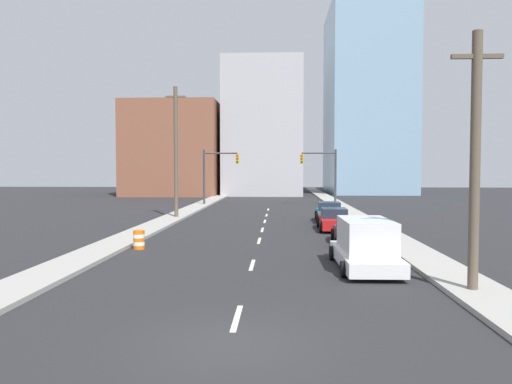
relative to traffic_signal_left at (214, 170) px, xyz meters
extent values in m
plane|color=#262628|center=(6.10, -43.47, -3.97)|extent=(200.00, 200.00, 0.00)
cube|color=#9E9B93|center=(-1.38, 4.90, -3.88)|extent=(2.03, 96.74, 0.18)
cube|color=#9E9B93|center=(13.59, 4.90, -3.88)|extent=(2.03, 96.74, 0.18)
cube|color=beige|center=(6.10, -41.47, -3.96)|extent=(0.16, 2.40, 0.01)
cube|color=beige|center=(6.10, -34.05, -3.96)|extent=(0.16, 2.40, 0.01)
cube|color=beige|center=(6.10, -26.98, -3.96)|extent=(0.16, 2.40, 0.01)
cube|color=beige|center=(6.10, -21.95, -3.96)|extent=(0.16, 2.40, 0.01)
cube|color=beige|center=(6.10, -16.59, -3.96)|extent=(0.16, 2.40, 0.01)
cube|color=beige|center=(6.10, -11.47, -3.96)|extent=(0.16, 2.40, 0.01)
cube|color=beige|center=(6.10, -5.34, -3.96)|extent=(0.16, 2.40, 0.01)
cube|color=brown|center=(-9.06, 23.30, 3.09)|extent=(14.00, 16.00, 14.10)
cube|color=#A8A8AD|center=(4.60, 27.30, 6.37)|extent=(12.00, 20.00, 20.67)
cube|color=#7A9EB7|center=(21.97, 31.30, 11.55)|extent=(13.00, 20.00, 31.04)
cylinder|color=#38383D|center=(-1.11, 0.00, -0.89)|extent=(0.24, 0.24, 6.16)
cylinder|color=#38383D|center=(0.74, 0.00, 1.79)|extent=(3.69, 0.16, 0.16)
cube|color=#B79319|center=(2.58, 0.00, 1.16)|extent=(0.34, 0.32, 1.10)
cylinder|color=red|center=(2.58, -0.17, 1.50)|extent=(0.22, 0.04, 0.22)
cylinder|color=#593F0C|center=(2.58, -0.17, 1.16)|extent=(0.22, 0.04, 0.22)
cylinder|color=#0C3F14|center=(2.58, -0.17, 0.82)|extent=(0.22, 0.04, 0.22)
cylinder|color=#38383D|center=(13.31, 0.00, -0.89)|extent=(0.24, 0.24, 6.16)
cylinder|color=#38383D|center=(11.46, 0.00, 1.79)|extent=(3.69, 0.16, 0.16)
cube|color=#B79319|center=(9.62, 0.00, 1.16)|extent=(0.34, 0.32, 1.10)
cylinder|color=red|center=(9.62, -0.17, 1.50)|extent=(0.22, 0.04, 0.22)
cylinder|color=#593F0C|center=(9.62, -0.17, 1.16)|extent=(0.22, 0.04, 0.22)
cylinder|color=#0C3F14|center=(9.62, -0.17, 0.82)|extent=(0.22, 0.04, 0.22)
cylinder|color=brown|center=(13.40, -38.61, 0.19)|extent=(0.32, 0.32, 8.32)
cube|color=brown|center=(13.40, -38.61, 3.55)|extent=(1.60, 0.14, 0.14)
cylinder|color=brown|center=(-1.09, -14.93, 1.33)|extent=(0.32, 0.32, 10.59)
cube|color=brown|center=(-1.09, -14.93, 5.83)|extent=(1.60, 0.14, 0.14)
cylinder|color=orange|center=(0.22, -30.20, -3.87)|extent=(0.56, 0.56, 0.19)
cylinder|color=white|center=(0.22, -30.20, -3.68)|extent=(0.56, 0.56, 0.19)
cylinder|color=orange|center=(0.22, -30.20, -3.49)|extent=(0.56, 0.56, 0.19)
cylinder|color=white|center=(0.22, -30.20, -3.30)|extent=(0.56, 0.56, 0.19)
cylinder|color=orange|center=(0.22, -30.20, -3.11)|extent=(0.56, 0.56, 0.19)
cube|color=silver|center=(10.67, -34.49, -3.53)|extent=(2.20, 5.77, 0.54)
cube|color=silver|center=(10.68, -34.77, -2.61)|extent=(1.91, 3.59, 1.31)
cylinder|color=black|center=(9.56, -32.73, -3.66)|extent=(0.23, 0.62, 0.61)
cylinder|color=black|center=(11.73, -32.69, -3.66)|extent=(0.23, 0.62, 0.61)
cylinder|color=black|center=(9.61, -36.28, -3.66)|extent=(0.23, 0.62, 0.61)
cylinder|color=black|center=(11.79, -36.25, -3.66)|extent=(0.23, 0.62, 0.61)
cube|color=maroon|center=(11.18, -27.82, -3.47)|extent=(2.02, 4.29, 0.64)
cube|color=#1E2838|center=(11.18, -27.82, -2.86)|extent=(1.71, 1.96, 0.59)
cylinder|color=black|center=(10.26, -26.47, -3.65)|extent=(0.24, 0.65, 0.64)
cylinder|color=black|center=(12.19, -26.54, -3.65)|extent=(0.24, 0.65, 0.64)
cylinder|color=black|center=(10.16, -29.09, -3.65)|extent=(0.24, 0.65, 0.64)
cylinder|color=black|center=(12.10, -29.16, -3.65)|extent=(0.24, 0.65, 0.64)
cube|color=red|center=(10.82, -21.81, -3.45)|extent=(1.89, 4.58, 0.64)
cube|color=#1E2838|center=(10.82, -21.81, -2.83)|extent=(1.63, 2.08, 0.61)
cylinder|color=black|center=(9.91, -20.39, -3.62)|extent=(0.23, 0.70, 0.70)
cylinder|color=black|center=(11.78, -20.42, -3.62)|extent=(0.23, 0.70, 0.70)
cylinder|color=black|center=(9.86, -23.21, -3.62)|extent=(0.23, 0.70, 0.70)
cylinder|color=black|center=(11.73, -23.24, -3.62)|extent=(0.23, 0.70, 0.70)
cube|color=#196B75|center=(11.03, -16.49, -3.44)|extent=(2.02, 4.56, 0.67)
cube|color=#1E2838|center=(11.03, -16.49, -2.79)|extent=(1.69, 2.09, 0.63)
cylinder|color=black|center=(10.14, -15.05, -3.61)|extent=(0.25, 0.71, 0.70)
cylinder|color=black|center=(12.03, -15.14, -3.61)|extent=(0.25, 0.71, 0.70)
cylinder|color=black|center=(10.02, -17.83, -3.61)|extent=(0.25, 0.71, 0.70)
cylinder|color=black|center=(11.91, -17.92, -3.61)|extent=(0.25, 0.71, 0.70)
camera|label=1|loc=(7.25, -54.65, 0.03)|focal=35.00mm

